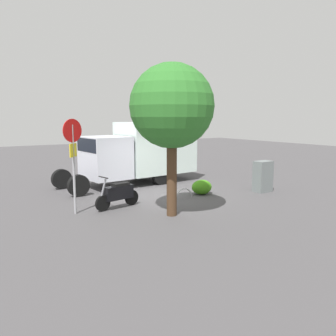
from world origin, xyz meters
name	(u,v)px	position (x,y,z in m)	size (l,w,h in m)	color
ground_plane	(158,197)	(0.00, 0.00, 0.00)	(60.00, 60.00, 0.00)	#474547
box_truck_near	(140,150)	(-0.90, -3.11, 1.62)	(6.95, 2.67, 2.97)	black
motorcycle	(118,194)	(2.03, 0.64, 0.52)	(1.80, 0.65, 1.20)	black
stop_sign	(73,151)	(3.56, 0.54, 2.11)	(0.71, 0.33, 3.16)	#9E9EA3
street_tree	(172,107)	(0.96, 2.47, 3.53)	(2.69, 2.69, 4.91)	#47301E
utility_cabinet	(263,176)	(-4.37, 1.60, 0.67)	(0.78, 0.52, 1.35)	slate
bike_rack_hoop	(184,198)	(-0.76, 0.76, 0.00)	(0.85, 0.85, 0.05)	#B7B7BC
shrub_near_sign	(202,187)	(-1.85, 0.54, 0.30)	(0.89, 0.73, 0.61)	#3C8218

